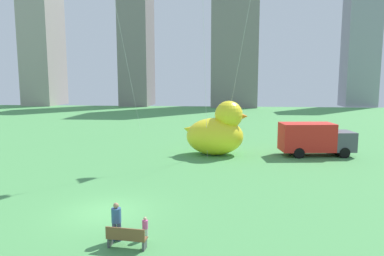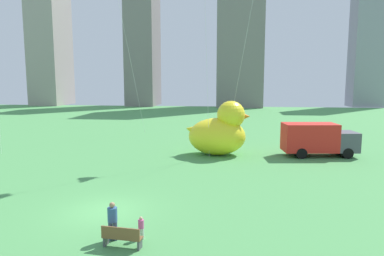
{
  "view_description": "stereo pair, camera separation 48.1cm",
  "coord_description": "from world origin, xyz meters",
  "px_view_note": "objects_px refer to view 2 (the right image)",
  "views": [
    {
      "loc": [
        5.9,
        -16.91,
        6.66
      ],
      "look_at": [
        3.88,
        5.31,
        3.59
      ],
      "focal_mm": 33.6,
      "sensor_mm": 36.0,
      "label": 1
    },
    {
      "loc": [
        6.38,
        -16.86,
        6.66
      ],
      "look_at": [
        3.88,
        5.31,
        3.59
      ],
      "focal_mm": 33.6,
      "sensor_mm": 36.0,
      "label": 2
    }
  ],
  "objects_px": {
    "person_adult": "(113,219)",
    "giant_inflatable_duck": "(219,132)",
    "park_bench": "(122,237)",
    "box_truck": "(317,140)",
    "person_child": "(141,227)"
  },
  "relations": [
    {
      "from": "park_bench",
      "to": "person_adult",
      "type": "bearing_deg",
      "value": 131.71
    },
    {
      "from": "park_bench",
      "to": "person_child",
      "type": "xyz_separation_m",
      "value": [
        0.56,
        0.87,
        0.07
      ]
    },
    {
      "from": "park_bench",
      "to": "person_adult",
      "type": "relative_size",
      "value": 1.01
    },
    {
      "from": "park_bench",
      "to": "person_child",
      "type": "distance_m",
      "value": 1.04
    },
    {
      "from": "person_adult",
      "to": "person_child",
      "type": "relative_size",
      "value": 1.66
    },
    {
      "from": "person_adult",
      "to": "person_child",
      "type": "height_order",
      "value": "person_adult"
    },
    {
      "from": "person_adult",
      "to": "giant_inflatable_duck",
      "type": "height_order",
      "value": "giant_inflatable_duck"
    },
    {
      "from": "park_bench",
      "to": "person_adult",
      "type": "height_order",
      "value": "person_adult"
    },
    {
      "from": "person_adult",
      "to": "giant_inflatable_duck",
      "type": "relative_size",
      "value": 0.28
    },
    {
      "from": "giant_inflatable_duck",
      "to": "box_truck",
      "type": "height_order",
      "value": "giant_inflatable_duck"
    },
    {
      "from": "person_adult",
      "to": "box_truck",
      "type": "distance_m",
      "value": 21.64
    },
    {
      "from": "park_bench",
      "to": "box_truck",
      "type": "bearing_deg",
      "value": 57.85
    },
    {
      "from": "person_adult",
      "to": "person_child",
      "type": "distance_m",
      "value": 1.22
    },
    {
      "from": "person_child",
      "to": "box_truck",
      "type": "bearing_deg",
      "value": 57.89
    },
    {
      "from": "person_child",
      "to": "box_truck",
      "type": "relative_size",
      "value": 0.15
    }
  ]
}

